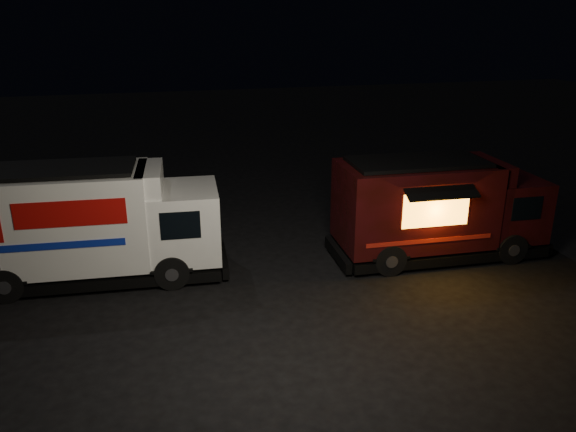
# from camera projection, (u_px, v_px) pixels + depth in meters

# --- Properties ---
(ground) EXTENTS (80.00, 80.00, 0.00)m
(ground) POSITION_uv_depth(u_px,v_px,m) (300.00, 288.00, 14.27)
(ground) COLOR black
(ground) RESTS_ON ground
(white_truck) EXTENTS (6.83, 2.80, 3.02)m
(white_truck) POSITION_uv_depth(u_px,v_px,m) (94.00, 223.00, 14.35)
(white_truck) COLOR silver
(white_truck) RESTS_ON ground
(red_truck) EXTENTS (6.22, 2.54, 2.85)m
(red_truck) POSITION_uv_depth(u_px,v_px,m) (440.00, 208.00, 15.79)
(red_truck) COLOR #35090E
(red_truck) RESTS_ON ground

